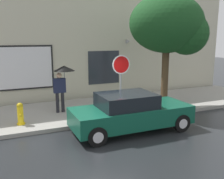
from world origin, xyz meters
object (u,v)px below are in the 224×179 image
at_px(stop_sign, 121,73).
at_px(parked_car, 130,113).
at_px(street_tree, 171,26).
at_px(fire_hydrant, 20,114).
at_px(pedestrian_with_umbrella, 62,77).

bearing_deg(stop_sign, parked_car, -101.05).
distance_m(street_tree, stop_sign, 3.13).
distance_m(parked_car, fire_hydrant, 4.06).
distance_m(parked_car, stop_sign, 1.85).
relative_size(pedestrian_with_umbrella, street_tree, 0.40).
bearing_deg(stop_sign, pedestrian_with_umbrella, 143.49).
xyz_separation_m(parked_car, pedestrian_with_umbrella, (-1.77, 2.87, 1.01)).
relative_size(parked_car, street_tree, 0.86).
bearing_deg(parked_car, fire_hydrant, 152.50).
distance_m(pedestrian_with_umbrella, street_tree, 5.15).
relative_size(fire_hydrant, stop_sign, 0.33).
distance_m(pedestrian_with_umbrella, stop_sign, 2.54).
bearing_deg(street_tree, fire_hydrant, 177.46).
bearing_deg(street_tree, parked_car, -149.96).
relative_size(parked_car, fire_hydrant, 5.21).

